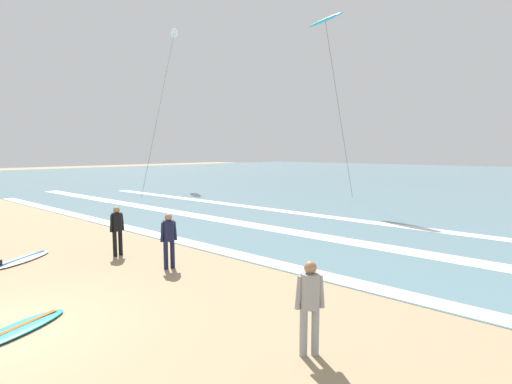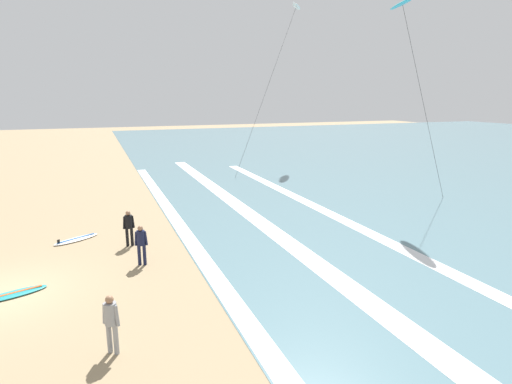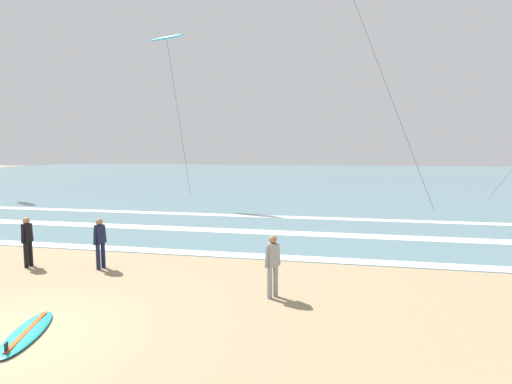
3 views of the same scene
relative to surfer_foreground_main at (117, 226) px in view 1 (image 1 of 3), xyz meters
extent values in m
cube|color=slate|center=(3.42, 47.22, -0.95)|extent=(140.00, 90.00, 0.01)
cube|color=white|center=(2.18, 2.62, -0.94)|extent=(44.15, 0.67, 0.01)
cube|color=white|center=(2.91, 6.67, -0.94)|extent=(51.88, 0.97, 0.01)
cube|color=white|center=(2.10, 10.91, -0.94)|extent=(42.10, 0.77, 0.01)
cylinder|color=black|center=(0.00, 0.10, -0.55)|extent=(0.13, 0.13, 0.82)
cylinder|color=black|center=(0.00, -0.10, -0.55)|extent=(0.13, 0.13, 0.82)
cylinder|color=black|center=(0.00, 0.00, 0.15)|extent=(0.32, 0.32, 0.58)
cylinder|color=black|center=(-0.01, 0.19, 0.13)|extent=(0.10, 0.14, 0.56)
cylinder|color=black|center=(0.01, -0.19, 0.13)|extent=(0.10, 0.14, 0.56)
sphere|color=#9E7051|center=(0.00, 0.00, 0.54)|extent=(0.21, 0.21, 0.21)
cylinder|color=#141938|center=(2.37, 0.17, -0.55)|extent=(0.13, 0.13, 0.82)
cylinder|color=#141938|center=(2.42, 0.36, -0.55)|extent=(0.13, 0.13, 0.82)
cylinder|color=#141938|center=(2.39, 0.27, 0.15)|extent=(0.32, 0.32, 0.58)
cylinder|color=#141938|center=(2.35, 0.08, 0.13)|extent=(0.12, 0.15, 0.56)
cylinder|color=#141938|center=(2.44, 0.45, 0.13)|extent=(0.12, 0.15, 0.56)
sphere|color=#9E7051|center=(2.39, 0.27, 0.54)|extent=(0.21, 0.21, 0.21)
cylinder|color=gray|center=(8.14, -1.01, -0.55)|extent=(0.13, 0.13, 0.82)
cylinder|color=gray|center=(8.02, -1.16, -0.55)|extent=(0.13, 0.13, 0.82)
cylinder|color=gray|center=(8.08, -1.08, 0.15)|extent=(0.32, 0.32, 0.58)
cylinder|color=gray|center=(8.20, -0.94, 0.13)|extent=(0.15, 0.16, 0.56)
cylinder|color=gray|center=(7.96, -1.23, 0.13)|extent=(0.15, 0.16, 0.56)
sphere|color=#9E7051|center=(8.08, -1.08, 0.54)|extent=(0.21, 0.21, 0.21)
ellipsoid|color=silver|center=(-1.66, -2.25, -0.91)|extent=(1.58, 2.11, 0.09)
cube|color=#1959B2|center=(-1.66, -2.25, -0.86)|extent=(0.99, 1.59, 0.01)
cube|color=black|center=(-1.25, -2.95, -0.79)|extent=(0.07, 0.11, 0.16)
ellipsoid|color=teal|center=(3.52, -4.04, -0.91)|extent=(1.25, 2.18, 0.09)
cube|color=#D84C19|center=(3.52, -4.04, -0.86)|extent=(0.67, 1.72, 0.01)
ellipsoid|color=white|center=(-20.90, 18.21, 13.98)|extent=(3.14, 2.32, 0.43)
cylinder|color=#333333|center=(-17.17, 13.77, 6.51)|extent=(7.49, 8.92, 14.95)
ellipsoid|color=#23A8C6|center=(-1.83, 15.28, 10.46)|extent=(3.28, 1.75, 0.43)
cylinder|color=#333333|center=(-1.92, 17.54, 4.75)|extent=(0.20, 4.54, 11.43)
camera|label=1|loc=(11.46, -6.25, 2.41)|focal=27.27mm
camera|label=2|loc=(18.35, -1.12, 5.48)|focal=29.46mm
camera|label=3|loc=(9.52, -10.49, 2.73)|focal=27.26mm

